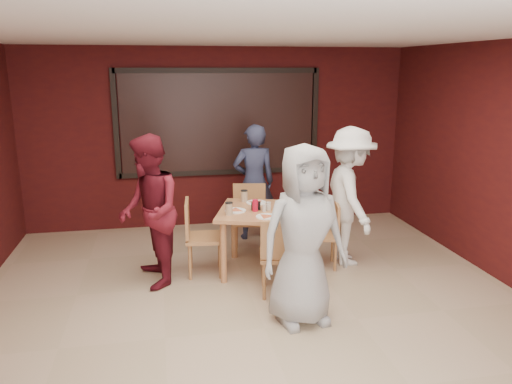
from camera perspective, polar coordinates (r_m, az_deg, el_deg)
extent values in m
plane|color=tan|center=(5.06, 0.99, -15.31)|extent=(7.00, 7.00, 0.00)
cube|color=black|center=(7.87, -4.25, 7.93)|extent=(3.00, 0.02, 1.50)
cube|color=#C57A50|center=(6.10, 0.60, -2.23)|extent=(1.26, 1.26, 0.04)
cylinder|color=#C57A50|center=(6.65, -2.53, -4.44)|extent=(0.07, 0.07, 0.75)
cylinder|color=#C57A50|center=(6.58, 4.45, -4.68)|extent=(0.07, 0.07, 0.75)
cylinder|color=#C57A50|center=(5.90, -3.73, -6.91)|extent=(0.07, 0.07, 0.75)
cylinder|color=#C57A50|center=(5.82, 4.17, -7.21)|extent=(0.07, 0.07, 0.75)
cylinder|color=white|center=(5.79, 1.23, -2.83)|extent=(0.25, 0.25, 0.01)
cone|color=#C48645|center=(5.79, 1.23, -2.69)|extent=(0.23, 0.23, 0.02)
cylinder|color=beige|center=(5.71, 2.81, -2.42)|extent=(0.09, 0.09, 0.14)
cylinder|color=black|center=(5.69, 2.82, -1.68)|extent=(0.09, 0.09, 0.01)
cylinder|color=white|center=(6.39, 0.02, -1.21)|extent=(0.25, 0.25, 0.01)
cone|color=#C48645|center=(6.39, 0.02, -1.08)|extent=(0.23, 0.23, 0.02)
cylinder|color=beige|center=(6.44, -1.36, -0.50)|extent=(0.09, 0.09, 0.14)
cylinder|color=black|center=(6.42, -1.36, 0.16)|extent=(0.09, 0.09, 0.01)
cylinder|color=white|center=(6.04, -2.36, -2.14)|extent=(0.25, 0.25, 0.01)
cone|color=#C48645|center=(6.03, -2.37, -2.00)|extent=(0.23, 0.23, 0.02)
cylinder|color=beige|center=(5.87, -3.10, -1.96)|extent=(0.09, 0.09, 0.14)
cylinder|color=black|center=(5.85, -3.11, -1.24)|extent=(0.09, 0.09, 0.01)
cylinder|color=white|center=(6.16, 3.50, -1.82)|extent=(0.25, 0.25, 0.01)
cone|color=#C48645|center=(6.16, 3.50, -1.69)|extent=(0.23, 0.23, 0.02)
cylinder|color=beige|center=(6.30, 4.05, -0.87)|extent=(0.09, 0.09, 0.14)
cylinder|color=black|center=(6.28, 4.06, -0.20)|extent=(0.09, 0.09, 0.01)
cylinder|color=silver|center=(6.06, 1.45, -1.62)|extent=(0.06, 0.06, 0.10)
cylinder|color=silver|center=(6.00, 0.96, -1.85)|extent=(0.05, 0.05, 0.08)
cylinder|color=#B20C28|center=(6.01, -0.09, -1.55)|extent=(0.07, 0.07, 0.15)
cube|color=black|center=(6.07, -0.02, -1.60)|extent=(0.12, 0.07, 0.10)
cube|color=#AF6F44|center=(5.60, 2.74, -7.26)|extent=(0.51, 0.51, 0.04)
cylinder|color=#AF6F44|center=(5.87, 4.37, -8.75)|extent=(0.04, 0.04, 0.43)
cylinder|color=#AF6F44|center=(5.85, 0.86, -8.78)|extent=(0.04, 0.04, 0.43)
cylinder|color=#AF6F44|center=(5.54, 4.68, -10.17)|extent=(0.04, 0.04, 0.43)
cylinder|color=#AF6F44|center=(5.52, 0.95, -10.21)|extent=(0.04, 0.04, 0.43)
cube|color=#AF6F44|center=(5.33, 2.89, -5.52)|extent=(0.44, 0.12, 0.42)
cube|color=#AF6F44|center=(6.79, -0.76, -3.29)|extent=(0.52, 0.52, 0.04)
cylinder|color=#AF6F44|center=(6.70, -2.30, -5.73)|extent=(0.04, 0.04, 0.44)
cylinder|color=#AF6F44|center=(6.70, 0.82, -5.71)|extent=(0.04, 0.04, 0.44)
cylinder|color=#AF6F44|center=(7.04, -2.25, -4.73)|extent=(0.04, 0.04, 0.44)
cylinder|color=#AF6F44|center=(7.04, 0.72, -4.71)|extent=(0.04, 0.04, 0.44)
cube|color=#AF6F44|center=(6.91, -0.78, -0.76)|extent=(0.45, 0.11, 0.43)
cube|color=#AF6F44|center=(6.14, -5.88, -5.23)|extent=(0.49, 0.49, 0.04)
cylinder|color=#AF6F44|center=(6.06, -4.07, -7.91)|extent=(0.04, 0.04, 0.44)
cylinder|color=#AF6F44|center=(6.40, -4.19, -6.69)|extent=(0.04, 0.04, 0.44)
cylinder|color=#AF6F44|center=(6.06, -7.56, -8.00)|extent=(0.04, 0.04, 0.44)
cylinder|color=#AF6F44|center=(6.40, -7.48, -6.77)|extent=(0.04, 0.04, 0.44)
cube|color=#AF6F44|center=(6.07, -7.87, -2.97)|extent=(0.08, 0.45, 0.43)
cube|color=#AF6F44|center=(6.40, 7.49, -4.94)|extent=(0.48, 0.48, 0.04)
cylinder|color=#AF6F44|center=(6.61, 5.88, -6.25)|extent=(0.03, 0.03, 0.39)
cylinder|color=#AF6F44|center=(6.31, 6.09, -7.28)|extent=(0.03, 0.03, 0.39)
cylinder|color=#AF6F44|center=(6.65, 8.70, -6.24)|extent=(0.03, 0.03, 0.39)
cylinder|color=#AF6F44|center=(6.34, 9.06, -7.26)|extent=(0.03, 0.03, 0.39)
cube|color=#AF6F44|center=(6.35, 9.20, -2.96)|extent=(0.12, 0.40, 0.38)
imported|color=#A7A7A7|center=(4.87, 5.45, -4.99)|extent=(0.96, 0.70, 1.80)
imported|color=#2E3453|center=(7.29, -0.24, 1.12)|extent=(0.62, 0.41, 1.70)
imported|color=maroon|center=(5.82, -12.12, -2.22)|extent=(0.78, 0.94, 1.77)
imported|color=white|center=(6.47, 10.66, -0.49)|extent=(0.70, 1.17, 1.77)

